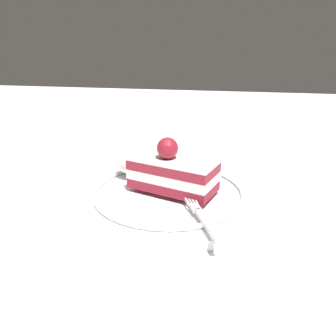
% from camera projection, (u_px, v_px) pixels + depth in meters
% --- Properties ---
extents(ground_plane, '(2.40, 2.40, 0.00)m').
position_uv_depth(ground_plane, '(155.00, 199.00, 0.43)').
color(ground_plane, silver).
extents(dessert_plate, '(0.22, 0.22, 0.02)m').
position_uv_depth(dessert_plate, '(168.00, 196.00, 0.42)').
color(dessert_plate, white).
rests_on(dessert_plate, ground_plane).
extents(cake_slice, '(0.12, 0.08, 0.07)m').
position_uv_depth(cake_slice, '(172.00, 173.00, 0.41)').
color(cake_slice, maroon).
rests_on(cake_slice, dessert_plate).
extents(whipped_cream_dollop, '(0.04, 0.04, 0.04)m').
position_uv_depth(whipped_cream_dollop, '(130.00, 159.00, 0.46)').
color(whipped_cream_dollop, white).
rests_on(whipped_cream_dollop, dessert_plate).
extents(fork, '(0.05, 0.10, 0.00)m').
position_uv_depth(fork, '(200.00, 214.00, 0.35)').
color(fork, silver).
rests_on(fork, dessert_plate).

